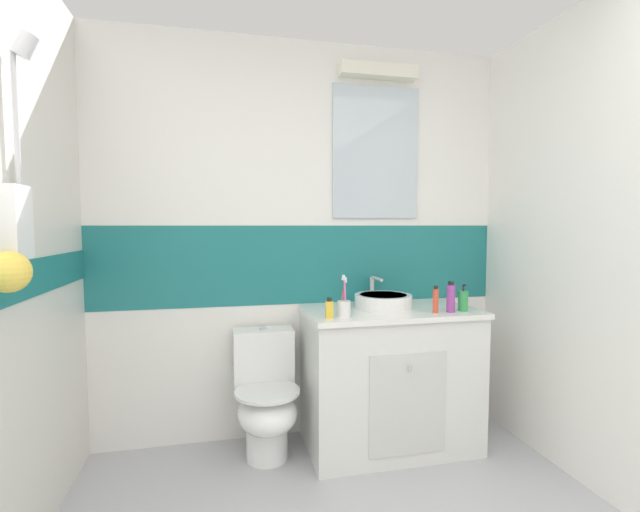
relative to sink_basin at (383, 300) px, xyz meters
The scene contains 9 objects.
wall_back_tiled 0.64m from the sink_basin, 145.13° to the left, with size 3.20×0.20×2.50m.
vanity_cabinet 0.47m from the sink_basin, 47.65° to the right, with size 1.02×0.59×0.85m.
sink_basin is the anchor object (origin of this frame).
toilet 0.90m from the sink_basin, behind, with size 0.37×0.50×0.74m.
toothbrush_cup 0.36m from the sink_basin, 147.53° to the right, with size 0.07×0.07×0.23m.
soap_dispenser 0.47m from the sink_basin, 25.93° to the right, with size 0.06×0.06×0.16m.
perfume_flask_small 0.45m from the sink_basin, 150.22° to the right, with size 0.04×0.03×0.11m.
deodorant_spray_can 0.40m from the sink_basin, 33.36° to the right, with size 0.05×0.05×0.18m.
toothpaste_tube_upright 0.32m from the sink_basin, 42.74° to the right, with size 0.03×0.03×0.16m.
Camera 1 is at (-0.53, -0.34, 1.35)m, focal length 24.57 mm.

